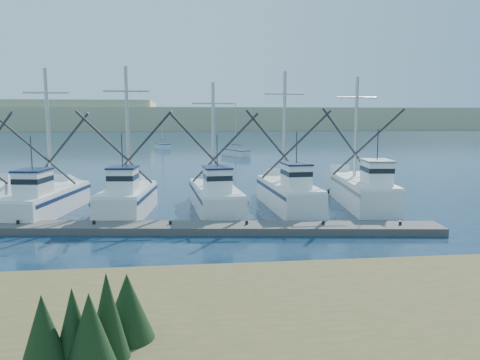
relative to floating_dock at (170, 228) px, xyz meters
name	(u,v)px	position (x,y,z in m)	size (l,w,h in m)	color
ground	(330,261)	(6.75, -5.98, -0.19)	(500.00, 500.00, 0.00)	#0D2239
floating_dock	(170,228)	(0.00, 0.00, 0.00)	(28.27, 1.88, 0.38)	#55504C
dune_ridge	(196,119)	(6.75, 204.02, 4.81)	(360.00, 60.00, 10.00)	tan
trawler_fleet	(188,196)	(0.96, 5.10, 0.80)	(28.14, 9.14, 9.03)	white
sailboat_near	(236,153)	(8.59, 46.83, 0.31)	(3.90, 6.34, 8.10)	white
sailboat_far	(163,146)	(-3.24, 64.11, 0.31)	(3.15, 5.16, 8.10)	white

